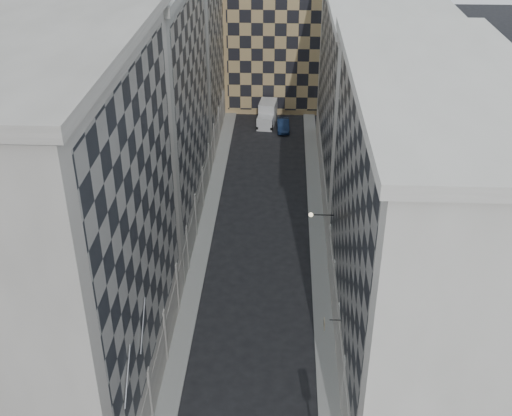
% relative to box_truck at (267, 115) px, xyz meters
% --- Properties ---
extents(sidewalk_west, '(1.50, 100.00, 0.15)m').
position_rel_box_truck_xyz_m(sidewalk_west, '(-4.98, -27.87, -1.14)').
color(sidewalk_west, gray).
rests_on(sidewalk_west, ground).
extents(sidewalk_east, '(1.50, 100.00, 0.15)m').
position_rel_box_truck_xyz_m(sidewalk_east, '(5.52, -27.87, -1.14)').
color(sidewalk_east, gray).
rests_on(sidewalk_east, ground).
extents(bldg_left_a, '(10.80, 22.80, 23.70)m').
position_rel_box_truck_xyz_m(bldg_left_a, '(-10.61, -46.87, 10.61)').
color(bldg_left_a, gray).
rests_on(bldg_left_a, ground).
extents(bldg_left_b, '(10.80, 22.80, 22.70)m').
position_rel_box_truck_xyz_m(bldg_left_b, '(-10.61, -24.87, 10.11)').
color(bldg_left_b, gray).
rests_on(bldg_left_b, ground).
extents(bldg_left_c, '(10.80, 22.80, 21.70)m').
position_rel_box_truck_xyz_m(bldg_left_c, '(-10.61, -2.87, 9.61)').
color(bldg_left_c, gray).
rests_on(bldg_left_c, ground).
extents(bldg_right_a, '(10.80, 26.80, 20.70)m').
position_rel_box_truck_xyz_m(bldg_right_a, '(11.15, -42.87, 9.11)').
color(bldg_right_a, beige).
rests_on(bldg_right_a, ground).
extents(bldg_right_b, '(10.80, 28.80, 19.70)m').
position_rel_box_truck_xyz_m(bldg_right_b, '(11.16, -15.87, 8.63)').
color(bldg_right_b, beige).
rests_on(bldg_right_b, ground).
extents(tan_block, '(16.80, 14.80, 18.80)m').
position_rel_box_truck_xyz_m(tan_block, '(2.27, 10.02, 8.22)').
color(tan_block, tan).
rests_on(tan_block, ground).
extents(flagpoles_left, '(0.10, 6.33, 2.33)m').
position_rel_box_truck_xyz_m(flagpoles_left, '(-5.63, -51.87, 6.79)').
color(flagpoles_left, gray).
rests_on(flagpoles_left, ground).
extents(bracket_lamp, '(1.98, 0.36, 0.36)m').
position_rel_box_truck_xyz_m(bracket_lamp, '(4.65, -33.87, 4.99)').
color(bracket_lamp, black).
rests_on(bracket_lamp, ground).
extents(box_truck, '(2.59, 5.27, 2.79)m').
position_rel_box_truck_xyz_m(box_truck, '(0.00, 0.00, 0.00)').
color(box_truck, silver).
rests_on(box_truck, ground).
extents(dark_car, '(1.69, 4.33, 1.41)m').
position_rel_box_truck_xyz_m(dark_car, '(2.09, -2.17, -0.51)').
color(dark_car, '#101F3E').
rests_on(dark_car, ground).
extents(shop_sign, '(1.11, 0.66, 0.73)m').
position_rel_box_truck_xyz_m(shop_sign, '(5.24, -44.27, 2.62)').
color(shop_sign, black).
rests_on(shop_sign, ground).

